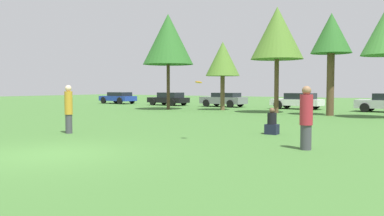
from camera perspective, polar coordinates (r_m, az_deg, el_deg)
ground_plane at (r=11.32m, az=-19.72°, el=-6.24°), size 120.00×120.00×0.00m
person_thrower at (r=16.00m, az=-17.21°, el=-0.06°), size 0.30×0.30×1.85m
person_catcher at (r=11.76m, az=15.99°, el=-1.32°), size 0.37×0.37×1.82m
frisbee at (r=13.04m, az=0.94°, el=3.70°), size 0.23×0.22×0.07m
bystander_sitting at (r=15.31m, az=11.34°, el=-2.21°), size 0.46×0.38×1.00m
tree_0 at (r=31.40m, az=-3.43°, el=9.76°), size 3.90×3.90×7.42m
tree_1 at (r=30.68m, az=4.40°, el=6.94°), size 2.61×2.61×5.21m
tree_2 at (r=27.89m, az=12.06°, el=10.38°), size 3.52×3.52×7.16m
tree_3 at (r=26.30m, az=19.27°, el=9.73°), size 2.47×2.47×6.31m
parked_car_blue at (r=42.82m, az=-10.50°, el=1.50°), size 4.09×2.11×1.21m
parked_car_black at (r=38.41m, az=-3.33°, el=1.35°), size 4.07×2.08×1.23m
parked_car_grey at (r=35.64m, az=4.57°, el=1.25°), size 4.12×2.09×1.25m
parked_car_white at (r=32.96m, az=14.88°, el=1.03°), size 4.02×2.14×1.28m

